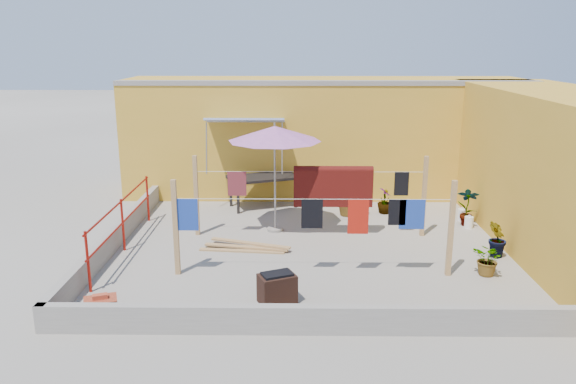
# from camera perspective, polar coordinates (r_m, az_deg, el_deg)

# --- Properties ---
(ground) EXTENTS (80.00, 80.00, 0.00)m
(ground) POSITION_cam_1_polar(r_m,az_deg,el_deg) (11.82, 2.29, -5.67)
(ground) COLOR #9E998E
(ground) RESTS_ON ground
(wall_back) EXTENTS (11.00, 3.27, 3.21)m
(wall_back) POSITION_cam_1_polar(r_m,az_deg,el_deg) (15.98, 3.69, 5.74)
(wall_back) COLOR gold
(wall_back) RESTS_ON ground
(wall_right) EXTENTS (2.40, 9.00, 3.20)m
(wall_right) POSITION_cam_1_polar(r_m,az_deg,el_deg) (12.63, 26.68, 1.64)
(wall_right) COLOR gold
(wall_right) RESTS_ON ground
(parapet_front) EXTENTS (8.30, 0.16, 0.44)m
(parapet_front) POSITION_cam_1_polar(r_m,az_deg,el_deg) (8.46, 2.97, -12.83)
(parapet_front) COLOR gray
(parapet_front) RESTS_ON ground
(parapet_left) EXTENTS (0.16, 7.30, 0.44)m
(parapet_left) POSITION_cam_1_polar(r_m,az_deg,el_deg) (12.33, -17.08, -4.38)
(parapet_left) COLOR gray
(parapet_left) RESTS_ON ground
(red_railing) EXTENTS (0.05, 4.20, 1.10)m
(red_railing) POSITION_cam_1_polar(r_m,az_deg,el_deg) (11.92, -16.49, -2.46)
(red_railing) COLOR #9E180F
(red_railing) RESTS_ON ground
(clothesline_rig) EXTENTS (5.09, 2.35, 1.80)m
(clothesline_rig) POSITION_cam_1_polar(r_m,az_deg,el_deg) (12.00, 4.20, -0.01)
(clothesline_rig) COLOR tan
(clothesline_rig) RESTS_ON ground
(patio_umbrella) EXTENTS (2.49, 2.49, 2.47)m
(patio_umbrella) POSITION_cam_1_polar(r_m,az_deg,el_deg) (12.32, -1.36, 5.89)
(patio_umbrella) COLOR gray
(patio_umbrella) RESTS_ON ground
(outdoor_table) EXTENTS (1.96, 1.46, 0.82)m
(outdoor_table) POSITION_cam_1_polar(r_m,az_deg,el_deg) (14.51, -2.57, 1.32)
(outdoor_table) COLOR black
(outdoor_table) RESTS_ON ground
(brick_stack) EXTENTS (0.58, 0.50, 0.43)m
(brick_stack) POSITION_cam_1_polar(r_m,az_deg,el_deg) (9.30, -18.45, -11.20)
(brick_stack) COLOR #9A3423
(brick_stack) RESTS_ON ground
(lumber_pile) EXTENTS (1.90, 0.73, 0.11)m
(lumber_pile) POSITION_cam_1_polar(r_m,az_deg,el_deg) (11.71, -4.29, -5.60)
(lumber_pile) COLOR tan
(lumber_pile) RESTS_ON ground
(brazier) EXTENTS (0.69, 0.59, 0.53)m
(brazier) POSITION_cam_1_polar(r_m,az_deg,el_deg) (9.35, -1.11, -9.74)
(brazier) COLOR black
(brazier) RESTS_ON ground
(white_basin) EXTENTS (0.48, 0.48, 0.08)m
(white_basin) POSITION_cam_1_polar(r_m,az_deg,el_deg) (8.94, 5.89, -12.57)
(white_basin) COLOR white
(white_basin) RESTS_ON ground
(water_jug_a) EXTENTS (0.20, 0.20, 0.31)m
(water_jug_a) POSITION_cam_1_polar(r_m,az_deg,el_deg) (13.64, 17.89, -2.95)
(water_jug_a) COLOR white
(water_jug_a) RESTS_ON ground
(water_jug_b) EXTENTS (0.21, 0.21, 0.32)m
(water_jug_b) POSITION_cam_1_polar(r_m,az_deg,el_deg) (14.16, 17.23, -2.22)
(water_jug_b) COLOR white
(water_jug_b) RESTS_ON ground
(green_hose) EXTENTS (0.49, 0.49, 0.07)m
(green_hose) POSITION_cam_1_polar(r_m,az_deg,el_deg) (15.03, 11.50, -1.29)
(green_hose) COLOR #197127
(green_hose) RESTS_ON ground
(plant_back_a) EXTENTS (0.82, 0.72, 0.84)m
(plant_back_a) POSITION_cam_1_polar(r_m,az_deg,el_deg) (13.95, 6.22, -0.69)
(plant_back_a) COLOR #1C621C
(plant_back_a) RESTS_ON ground
(plant_back_b) EXTENTS (0.37, 0.37, 0.65)m
(plant_back_b) POSITION_cam_1_polar(r_m,az_deg,el_deg) (14.25, 9.80, -0.88)
(plant_back_b) COLOR #1C621C
(plant_back_b) RESTS_ON ground
(plant_right_a) EXTENTS (0.58, 0.50, 0.93)m
(plant_right_a) POSITION_cam_1_polar(r_m,az_deg,el_deg) (13.72, 17.78, -1.41)
(plant_right_a) COLOR #1C621C
(plant_right_a) RESTS_ON ground
(plant_right_b) EXTENTS (0.43, 0.49, 0.78)m
(plant_right_b) POSITION_cam_1_polar(r_m,az_deg,el_deg) (11.91, 20.53, -4.51)
(plant_right_b) COLOR #1C621C
(plant_right_b) RESTS_ON ground
(plant_right_c) EXTENTS (0.73, 0.74, 0.62)m
(plant_right_c) POSITION_cam_1_polar(r_m,az_deg,el_deg) (10.99, 19.75, -6.48)
(plant_right_c) COLOR #1C621C
(plant_right_c) RESTS_ON ground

